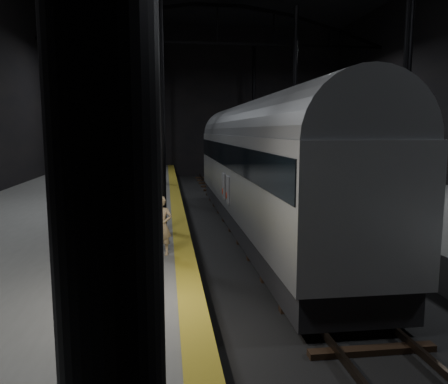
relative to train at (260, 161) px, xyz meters
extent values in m
plane|color=black|center=(0.00, 0.23, -2.84)|extent=(44.00, 44.00, 0.00)
cube|color=#575755|center=(-7.50, 0.23, -2.34)|extent=(9.00, 43.80, 1.00)
cube|color=#575755|center=(7.50, 0.23, -2.34)|extent=(9.00, 43.80, 1.00)
cube|color=olive|center=(-3.25, 0.23, -1.84)|extent=(0.50, 43.80, 0.01)
cube|color=#3F3328|center=(-0.72, 0.23, -2.67)|extent=(0.08, 43.00, 0.14)
cube|color=#3F3328|center=(0.72, 0.23, -2.67)|extent=(0.08, 43.00, 0.14)
cube|color=black|center=(0.00, 0.23, -2.78)|extent=(2.40, 42.00, 0.12)
cylinder|color=black|center=(-3.80, -3.77, 3.16)|extent=(0.26, 0.26, 10.00)
cylinder|color=black|center=(3.80, -3.77, 3.16)|extent=(0.26, 0.26, 10.00)
cylinder|color=black|center=(-3.80, 8.23, 3.16)|extent=(0.26, 0.26, 10.00)
cylinder|color=black|center=(3.80, 8.23, 3.16)|extent=(0.26, 0.26, 10.00)
cylinder|color=black|center=(-3.80, 20.23, 3.16)|extent=(0.26, 0.26, 10.00)
cylinder|color=black|center=(3.80, 20.23, 3.16)|extent=(0.26, 0.26, 10.00)
cube|color=black|center=(0.00, 14.23, 7.16)|extent=(23.60, 0.15, 0.18)
cube|color=#A7AAAF|center=(0.00, 0.00, -0.41)|extent=(2.76, 19.06, 2.86)
cube|color=black|center=(0.00, 0.00, -2.20)|extent=(2.53, 18.68, 0.81)
cube|color=black|center=(0.00, 0.00, 0.26)|extent=(2.82, 18.78, 0.86)
cylinder|color=slate|center=(0.00, 0.00, 1.02)|extent=(2.71, 18.87, 2.71)
cube|color=black|center=(0.00, -6.67, -2.56)|extent=(1.72, 2.10, 0.33)
cube|color=black|center=(0.00, 6.67, -2.56)|extent=(1.72, 2.10, 0.33)
cube|color=silver|center=(-1.41, -0.95, -0.98)|extent=(0.04, 0.71, 1.00)
cube|color=silver|center=(-1.41, 0.19, -0.98)|extent=(0.04, 0.71, 1.00)
cylinder|color=red|center=(-1.43, -0.78, -1.22)|extent=(0.03, 0.25, 0.25)
cylinder|color=red|center=(-1.43, 0.36, -1.22)|extent=(0.03, 0.25, 0.25)
imported|color=tan|center=(-3.80, -6.26, -1.11)|extent=(0.61, 0.48, 1.46)
camera|label=1|loc=(-3.66, -16.81, 1.18)|focal=35.00mm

